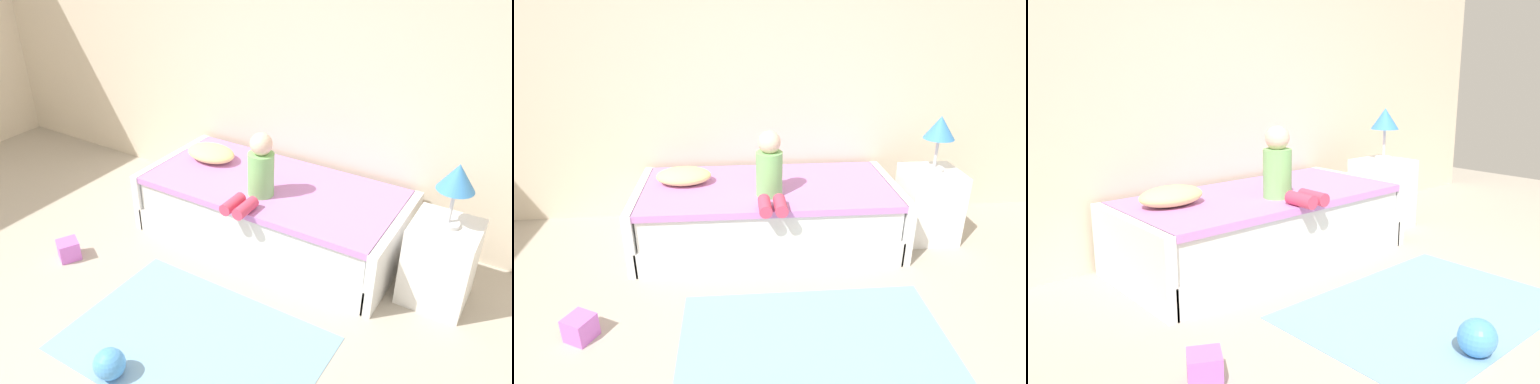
# 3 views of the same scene
# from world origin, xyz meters

# --- Properties ---
(wall_rear) EXTENTS (7.20, 0.10, 2.90)m
(wall_rear) POSITION_xyz_m (0.00, 2.60, 1.45)
(wall_rear) COLOR beige
(wall_rear) RESTS_ON ground
(bed) EXTENTS (2.11, 1.00, 0.50)m
(bed) POSITION_xyz_m (0.10, 2.00, 0.25)
(bed) COLOR white
(bed) RESTS_ON ground
(nightstand) EXTENTS (0.44, 0.44, 0.60)m
(nightstand) POSITION_xyz_m (1.45, 1.96, 0.30)
(nightstand) COLOR white
(nightstand) RESTS_ON ground
(table_lamp) EXTENTS (0.24, 0.24, 0.45)m
(table_lamp) POSITION_xyz_m (1.45, 1.96, 0.94)
(table_lamp) COLOR silver
(table_lamp) RESTS_ON nightstand
(child_figure) EXTENTS (0.20, 0.51, 0.50)m
(child_figure) POSITION_xyz_m (0.10, 1.77, 0.70)
(child_figure) COLOR #7FC672
(child_figure) RESTS_ON bed
(pillow) EXTENTS (0.44, 0.30, 0.13)m
(pillow) POSITION_xyz_m (-0.57, 2.10, 0.56)
(pillow) COLOR #F2E58C
(pillow) RESTS_ON bed
(toy_ball) EXTENTS (0.19, 0.19, 0.19)m
(toy_ball) POSITION_xyz_m (0.03, 0.24, 0.10)
(toy_ball) COLOR #4C99E5
(toy_ball) RESTS_ON ground
(area_rug) EXTENTS (1.60, 1.10, 0.01)m
(area_rug) POSITION_xyz_m (0.29, 0.70, 0.00)
(area_rug) COLOR #7AA8CC
(area_rug) RESTS_ON ground
(toy_block) EXTENTS (0.21, 0.21, 0.15)m
(toy_block) POSITION_xyz_m (-1.10, 0.91, 0.08)
(toy_block) COLOR #CC66D8
(toy_block) RESTS_ON ground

